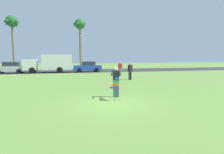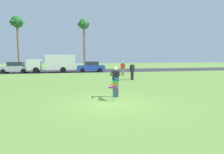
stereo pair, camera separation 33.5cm
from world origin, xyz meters
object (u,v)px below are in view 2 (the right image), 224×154
(person_walker_far, at_px, (132,71))
(parked_car_silver, at_px, (15,68))
(streetlight_pole, at_px, (86,48))
(parked_car_blue, at_px, (91,67))
(kite_held, at_px, (114,85))
(palm_tree_left_near, at_px, (17,24))
(parked_truck_white_box, at_px, (55,63))
(person_kite_flyer, at_px, (116,81))
(person_walker_near, at_px, (123,68))
(palm_tree_right_near, at_px, (84,26))

(person_walker_far, bearing_deg, parked_car_silver, 141.24)
(parked_car_silver, distance_m, streetlight_pole, 13.32)
(parked_car_blue, bearing_deg, streetlight_pole, 91.72)
(kite_held, relative_size, palm_tree_left_near, 0.12)
(parked_car_silver, height_order, parked_truck_white_box, parked_truck_white_box)
(person_kite_flyer, relative_size, person_walker_near, 1.00)
(parked_car_silver, bearing_deg, kite_held, -62.39)
(streetlight_pole, bearing_deg, palm_tree_left_near, 174.86)
(kite_held, xyz_separation_m, parked_truck_white_box, (-4.70, 19.40, 0.62))
(person_kite_flyer, bearing_deg, parked_car_silver, 119.07)
(person_kite_flyer, relative_size, parked_car_silver, 0.41)
(person_kite_flyer, distance_m, person_walker_near, 12.84)
(person_kite_flyer, height_order, kite_held, person_kite_flyer)
(streetlight_pole, bearing_deg, kite_held, -90.89)
(person_walker_near, bearing_deg, parked_car_silver, 155.67)
(person_kite_flyer, xyz_separation_m, streetlight_pole, (0.18, 26.12, 3.05))
(person_kite_flyer, height_order, streetlight_pole, streetlight_pole)
(person_walker_near, bearing_deg, parked_car_blue, 117.71)
(palm_tree_left_near, bearing_deg, palm_tree_right_near, 7.47)
(palm_tree_right_near, xyz_separation_m, streetlight_pole, (0.13, -2.68, -4.44))
(kite_held, height_order, streetlight_pole, streetlight_pole)
(person_walker_near, bearing_deg, person_walker_far, -93.82)
(palm_tree_left_near, distance_m, palm_tree_right_near, 12.19)
(person_kite_flyer, distance_m, person_walker_far, 8.32)
(person_walker_far, bearing_deg, parked_car_blue, 105.34)
(person_kite_flyer, height_order, person_walker_near, same)
(person_kite_flyer, xyz_separation_m, kite_held, (-0.24, -0.72, -0.16))
(kite_held, xyz_separation_m, parked_car_silver, (-10.15, 19.40, -0.01))
(kite_held, relative_size, streetlight_pole, 0.17)
(person_walker_far, bearing_deg, person_kite_flyer, -114.49)
(streetlight_pole, bearing_deg, palm_tree_right_near, 92.84)
(kite_held, relative_size, parked_truck_white_box, 0.17)
(parked_truck_white_box, bearing_deg, person_kite_flyer, -75.20)
(kite_held, relative_size, parked_car_blue, 0.28)
(parked_car_blue, relative_size, person_walker_near, 2.44)
(parked_truck_white_box, bearing_deg, palm_tree_left_near, 129.73)
(parked_car_blue, bearing_deg, parked_car_silver, -180.00)
(parked_truck_white_box, bearing_deg, parked_car_silver, -180.00)
(palm_tree_right_near, bearing_deg, parked_truck_white_box, -116.18)
(parked_car_silver, height_order, person_walker_near, person_walker_near)
(palm_tree_left_near, relative_size, palm_tree_right_near, 0.97)
(kite_held, distance_m, palm_tree_right_near, 30.50)
(kite_held, distance_m, streetlight_pole, 27.04)
(person_walker_far, bearing_deg, parked_truck_white_box, 127.04)
(parked_car_blue, relative_size, palm_tree_left_near, 0.44)
(palm_tree_left_near, distance_m, streetlight_pole, 12.95)
(person_kite_flyer, xyz_separation_m, parked_car_blue, (0.40, 18.68, -0.18))
(parked_car_silver, bearing_deg, person_walker_near, -24.33)
(kite_held, distance_m, palm_tree_left_near, 31.22)
(person_kite_flyer, bearing_deg, person_walker_far, 65.51)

